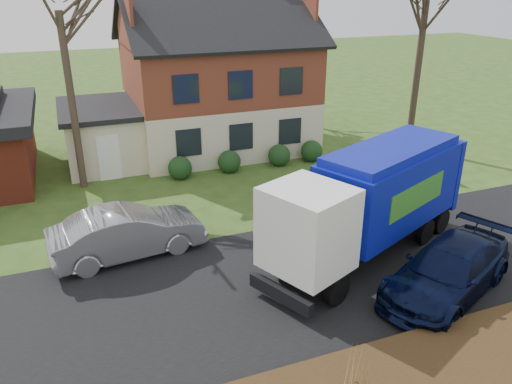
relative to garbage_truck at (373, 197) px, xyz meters
name	(u,v)px	position (x,y,z in m)	size (l,w,h in m)	color
ground	(293,281)	(-3.08, -0.62, -2.08)	(120.00, 120.00, 0.00)	#2B4C19
road	(293,281)	(-3.08, -0.62, -2.07)	(80.00, 7.00, 0.02)	black
main_house	(208,72)	(-1.59, 13.29, 1.95)	(12.95, 8.95, 9.26)	beige
garbage_truck	(373,197)	(0.00, 0.00, 0.00)	(8.61, 5.41, 3.60)	black
silver_sedan	(128,232)	(-7.49, 2.85, -1.25)	(1.75, 5.01, 1.65)	#9EA0A6
navy_wagon	(448,270)	(0.85, -2.77, -1.32)	(2.13, 5.25, 1.52)	black
grass_clump_mid	(358,371)	(-3.81, -5.39, -1.24)	(0.39, 0.32, 1.08)	#9D7A45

